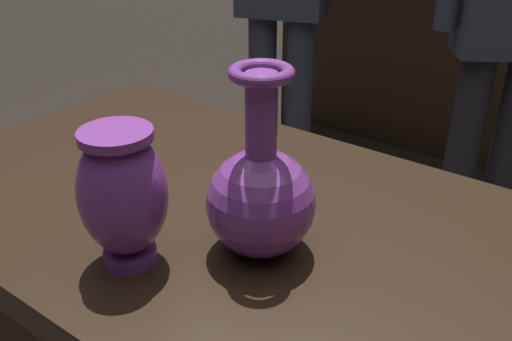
% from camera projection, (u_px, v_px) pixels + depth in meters
% --- Properties ---
extents(vase_centerpiece, '(0.15, 0.15, 0.26)m').
position_uv_depth(vase_centerpiece, '(261.00, 195.00, 0.75)').
color(vase_centerpiece, '#7A388E').
rests_on(vase_centerpiece, display_plinth).
extents(vase_tall_behind, '(0.11, 0.11, 0.19)m').
position_uv_depth(vase_tall_behind, '(123.00, 194.00, 0.71)').
color(vase_tall_behind, '#7A388E').
rests_on(vase_tall_behind, display_plinth).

